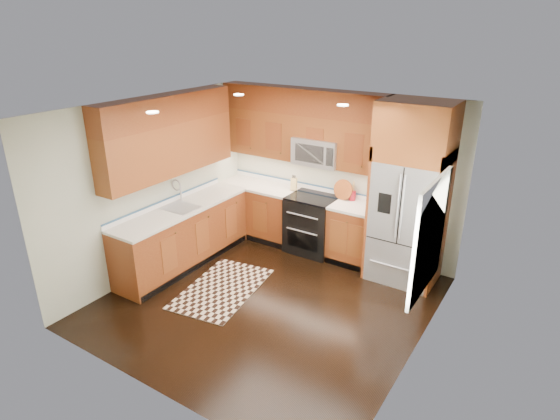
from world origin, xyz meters
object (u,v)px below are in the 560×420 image
Objects in this scene: rug at (222,288)px; knife_block at (294,184)px; refrigerator at (410,195)px; utensil_crock at (352,194)px; range at (312,224)px.

knife_block is at bearing 80.17° from rug.
rug is at bearing -139.71° from refrigerator.
knife_block is at bearing -175.40° from utensil_crock.
rug is at bearing -118.06° from utensil_crock.
utensil_crock is at bearing 165.03° from refrigerator.
utensil_crock is (0.58, 0.22, 0.58)m from range.
range is 0.74m from knife_block.
range is 3.06× the size of utensil_crock.
refrigerator reaches higher than knife_block.
range reaches higher than rug.
refrigerator is at bearing -14.97° from utensil_crock.
rug is 6.05× the size of knife_block.
knife_block is (-1.99, 0.18, -0.26)m from refrigerator.
refrigerator is 8.41× the size of utensil_crock.
refrigerator is (1.55, -0.04, 0.83)m from range.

